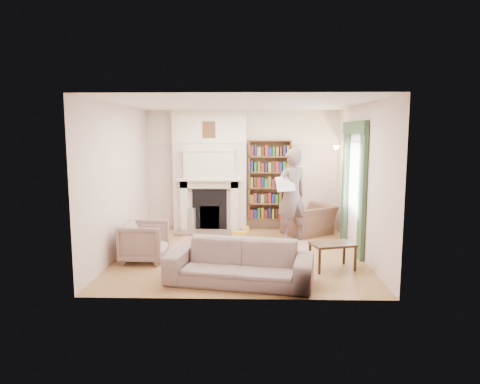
{
  "coord_description": "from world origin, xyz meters",
  "views": [
    {
      "loc": [
        0.21,
        -7.9,
        2.28
      ],
      "look_at": [
        0.0,
        0.25,
        1.15
      ],
      "focal_mm": 32.0,
      "sensor_mm": 36.0,
      "label": 1
    }
  ],
  "objects_px": {
    "coffee_table": "(332,256)",
    "armchair_reading": "(309,220)",
    "armchair_left": "(144,242)",
    "man_reading": "(292,195)",
    "paraffin_heater": "(191,219)",
    "rocking_horse": "(240,236)",
    "bookcase": "(270,180)",
    "sofa": "(240,263)"
  },
  "relations": [
    {
      "from": "sofa",
      "to": "rocking_horse",
      "type": "bearing_deg",
      "value": 101.91
    },
    {
      "from": "bookcase",
      "to": "sofa",
      "type": "height_order",
      "value": "bookcase"
    },
    {
      "from": "coffee_table",
      "to": "paraffin_heater",
      "type": "xyz_separation_m",
      "value": [
        -2.77,
        2.76,
        0.05
      ]
    },
    {
      "from": "paraffin_heater",
      "to": "rocking_horse",
      "type": "distance_m",
      "value": 1.72
    },
    {
      "from": "armchair_reading",
      "to": "rocking_horse",
      "type": "distance_m",
      "value": 1.84
    },
    {
      "from": "man_reading",
      "to": "armchair_reading",
      "type": "bearing_deg",
      "value": -157.69
    },
    {
      "from": "bookcase",
      "to": "rocking_horse",
      "type": "relative_size",
      "value": 4.2
    },
    {
      "from": "armchair_left",
      "to": "coffee_table",
      "type": "xyz_separation_m",
      "value": [
        3.28,
        -0.39,
        -0.13
      ]
    },
    {
      "from": "sofa",
      "to": "paraffin_heater",
      "type": "height_order",
      "value": "sofa"
    },
    {
      "from": "armchair_reading",
      "to": "paraffin_heater",
      "type": "bearing_deg",
      "value": -37.87
    },
    {
      "from": "bookcase",
      "to": "sofa",
      "type": "bearing_deg",
      "value": -99.28
    },
    {
      "from": "man_reading",
      "to": "rocking_horse",
      "type": "height_order",
      "value": "man_reading"
    },
    {
      "from": "bookcase",
      "to": "paraffin_heater",
      "type": "bearing_deg",
      "value": -172.26
    },
    {
      "from": "coffee_table",
      "to": "armchair_left",
      "type": "bearing_deg",
      "value": 157.65
    },
    {
      "from": "bookcase",
      "to": "armchair_reading",
      "type": "xyz_separation_m",
      "value": [
        0.87,
        -0.5,
        -0.84
      ]
    },
    {
      "from": "coffee_table",
      "to": "armchair_reading",
      "type": "bearing_deg",
      "value": 76.04
    },
    {
      "from": "armchair_reading",
      "to": "sofa",
      "type": "bearing_deg",
      "value": 32.91
    },
    {
      "from": "armchair_left",
      "to": "man_reading",
      "type": "height_order",
      "value": "man_reading"
    },
    {
      "from": "bookcase",
      "to": "man_reading",
      "type": "distance_m",
      "value": 1.2
    },
    {
      "from": "sofa",
      "to": "coffee_table",
      "type": "bearing_deg",
      "value": 35.24
    },
    {
      "from": "armchair_reading",
      "to": "rocking_horse",
      "type": "relative_size",
      "value": 2.31
    },
    {
      "from": "paraffin_heater",
      "to": "sofa",
      "type": "bearing_deg",
      "value": -70.58
    },
    {
      "from": "armchair_left",
      "to": "armchair_reading",
      "type": "bearing_deg",
      "value": -55.7
    },
    {
      "from": "armchair_left",
      "to": "coffee_table",
      "type": "relative_size",
      "value": 1.11
    },
    {
      "from": "armchair_reading",
      "to": "paraffin_heater",
      "type": "distance_m",
      "value": 2.71
    },
    {
      "from": "sofa",
      "to": "bookcase",
      "type": "bearing_deg",
      "value": 91.12
    },
    {
      "from": "paraffin_heater",
      "to": "coffee_table",
      "type": "bearing_deg",
      "value": -44.95
    },
    {
      "from": "bookcase",
      "to": "rocking_horse",
      "type": "bearing_deg",
      "value": -113.89
    },
    {
      "from": "armchair_reading",
      "to": "paraffin_heater",
      "type": "xyz_separation_m",
      "value": [
        -2.7,
        0.25,
        -0.06
      ]
    },
    {
      "from": "man_reading",
      "to": "coffee_table",
      "type": "relative_size",
      "value": 2.8
    },
    {
      "from": "armchair_left",
      "to": "coffee_table",
      "type": "bearing_deg",
      "value": -95.97
    },
    {
      "from": "bookcase",
      "to": "paraffin_heater",
      "type": "relative_size",
      "value": 3.36
    },
    {
      "from": "man_reading",
      "to": "rocking_horse",
      "type": "xyz_separation_m",
      "value": [
        -1.08,
        -0.4,
        -0.79
      ]
    },
    {
      "from": "bookcase",
      "to": "coffee_table",
      "type": "distance_m",
      "value": 3.3
    },
    {
      "from": "bookcase",
      "to": "armchair_reading",
      "type": "bearing_deg",
      "value": -30.18
    },
    {
      "from": "man_reading",
      "to": "sofa",
      "type": "bearing_deg",
      "value": 37.82
    },
    {
      "from": "armchair_left",
      "to": "coffee_table",
      "type": "height_order",
      "value": "armchair_left"
    },
    {
      "from": "coffee_table",
      "to": "rocking_horse",
      "type": "relative_size",
      "value": 1.59
    },
    {
      "from": "man_reading",
      "to": "armchair_left",
      "type": "bearing_deg",
      "value": -2.04
    },
    {
      "from": "man_reading",
      "to": "rocking_horse",
      "type": "distance_m",
      "value": 1.4
    },
    {
      "from": "paraffin_heater",
      "to": "rocking_horse",
      "type": "xyz_separation_m",
      "value": [
        1.17,
        -1.26,
        -0.08
      ]
    },
    {
      "from": "bookcase",
      "to": "rocking_horse",
      "type": "xyz_separation_m",
      "value": [
        -0.67,
        -1.51,
        -0.98
      ]
    }
  ]
}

